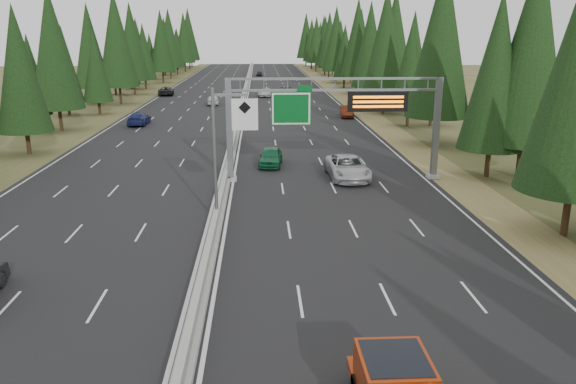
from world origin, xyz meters
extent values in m
cube|color=black|center=(0.00, 80.00, 0.04)|extent=(32.00, 260.00, 0.08)
cube|color=olive|center=(17.80, 80.00, 0.03)|extent=(3.60, 260.00, 0.06)
cube|color=#414520|center=(-17.80, 80.00, 0.03)|extent=(3.60, 260.00, 0.06)
cube|color=gray|center=(0.00, 80.00, 0.23)|extent=(0.70, 260.00, 0.30)
cube|color=gray|center=(0.00, 80.00, 0.63)|extent=(0.30, 260.00, 0.60)
cube|color=slate|center=(0.35, 35.00, 3.98)|extent=(0.45, 0.45, 7.80)
cube|color=gray|center=(0.35, 35.00, 0.23)|extent=(0.90, 0.90, 0.30)
cube|color=slate|center=(16.20, 35.00, 3.98)|extent=(0.45, 0.45, 7.80)
cube|color=gray|center=(16.20, 35.00, 0.23)|extent=(0.90, 0.90, 0.30)
cube|color=slate|center=(8.28, 35.00, 7.80)|extent=(15.85, 0.35, 0.16)
cube|color=slate|center=(8.28, 35.00, 6.96)|extent=(15.85, 0.35, 0.16)
cube|color=#054C19|center=(5.00, 34.75, 5.63)|extent=(3.00, 0.10, 2.50)
cube|color=silver|center=(5.00, 34.69, 5.63)|extent=(2.85, 0.02, 2.35)
cube|color=#054C19|center=(6.00, 34.75, 7.13)|extent=(1.10, 0.10, 0.45)
cube|color=black|center=(11.50, 34.70, 6.13)|extent=(4.50, 0.40, 1.50)
cube|color=orange|center=(11.50, 34.48, 6.48)|extent=(3.80, 0.02, 0.18)
cube|color=orange|center=(11.50, 34.48, 6.13)|extent=(3.80, 0.02, 0.18)
cube|color=orange|center=(11.50, 34.48, 5.78)|extent=(3.80, 0.02, 0.18)
cylinder|color=slate|center=(0.00, 25.00, 4.08)|extent=(0.20, 0.20, 8.00)
cube|color=gray|center=(0.00, 25.00, 0.18)|extent=(0.50, 0.50, 0.20)
cube|color=slate|center=(1.00, 25.00, 7.68)|extent=(2.00, 0.15, 0.15)
cube|color=silver|center=(1.80, 24.88, 6.58)|extent=(1.50, 0.06, 1.80)
cylinder|color=black|center=(19.72, 21.90, 1.35)|extent=(0.40, 0.40, 2.71)
cylinder|color=black|center=(20.72, 35.55, 1.14)|extent=(0.40, 0.40, 2.28)
cone|color=black|center=(20.72, 35.55, 8.26)|extent=(5.13, 5.13, 11.96)
cylinder|color=black|center=(23.09, 35.14, 1.38)|extent=(0.40, 0.40, 2.77)
cone|color=black|center=(23.09, 35.14, 10.04)|extent=(6.23, 6.23, 14.54)
cylinder|color=black|center=(20.58, 49.04, 1.45)|extent=(0.40, 0.40, 2.91)
cone|color=black|center=(20.58, 49.04, 10.54)|extent=(6.54, 6.54, 15.26)
cylinder|color=black|center=(24.84, 45.22, 0.93)|extent=(0.40, 0.40, 1.86)
cone|color=black|center=(24.84, 45.22, 6.75)|extent=(4.19, 4.19, 9.78)
cylinder|color=black|center=(20.88, 61.03, 1.02)|extent=(0.40, 0.40, 2.04)
cone|color=black|center=(20.88, 61.03, 7.41)|extent=(4.60, 4.60, 10.73)
cylinder|color=black|center=(23.83, 61.22, 1.22)|extent=(0.40, 0.40, 2.44)
cone|color=black|center=(23.83, 61.22, 8.86)|extent=(5.50, 5.50, 12.83)
cylinder|color=black|center=(20.26, 72.46, 1.38)|extent=(0.40, 0.40, 2.77)
cone|color=black|center=(20.26, 72.46, 10.04)|extent=(6.23, 6.23, 14.54)
cylinder|color=black|center=(24.52, 73.64, 1.14)|extent=(0.40, 0.40, 2.27)
cone|color=black|center=(24.52, 73.64, 8.24)|extent=(5.11, 5.11, 11.93)
cylinder|color=black|center=(20.70, 85.93, 1.29)|extent=(0.40, 0.40, 2.58)
cone|color=black|center=(20.70, 85.93, 9.37)|extent=(5.81, 5.81, 13.57)
cylinder|color=black|center=(24.83, 86.76, 1.45)|extent=(0.40, 0.40, 2.89)
cone|color=black|center=(24.83, 86.76, 10.49)|extent=(6.51, 6.51, 15.20)
cylinder|color=black|center=(20.97, 99.47, 1.39)|extent=(0.40, 0.40, 2.78)
cone|color=black|center=(20.97, 99.47, 10.08)|extent=(6.25, 6.25, 14.59)
cylinder|color=black|center=(23.37, 100.90, 1.05)|extent=(0.40, 0.40, 2.11)
cone|color=black|center=(23.37, 100.90, 7.63)|extent=(4.74, 4.74, 11.05)
cylinder|color=black|center=(20.40, 111.29, 1.04)|extent=(0.40, 0.40, 2.08)
cone|color=black|center=(20.40, 111.29, 7.56)|extent=(4.69, 4.69, 10.94)
cylinder|color=black|center=(24.12, 113.91, 1.29)|extent=(0.40, 0.40, 2.58)
cone|color=black|center=(24.12, 113.91, 9.37)|extent=(5.81, 5.81, 13.56)
cylinder|color=black|center=(20.41, 125.05, 1.38)|extent=(0.40, 0.40, 2.75)
cone|color=black|center=(20.41, 125.05, 9.98)|extent=(6.20, 6.20, 14.46)
cylinder|color=black|center=(23.96, 124.53, 1.02)|extent=(0.40, 0.40, 2.05)
cone|color=black|center=(23.96, 124.53, 7.42)|extent=(4.60, 4.60, 10.74)
cylinder|color=black|center=(20.57, 139.12, 1.32)|extent=(0.40, 0.40, 2.64)
cone|color=black|center=(20.57, 139.12, 9.57)|extent=(5.94, 5.94, 13.87)
cylinder|color=black|center=(23.37, 138.98, 1.17)|extent=(0.40, 0.40, 2.34)
cone|color=black|center=(23.37, 138.98, 8.49)|extent=(5.27, 5.27, 12.30)
cylinder|color=black|center=(20.89, 150.91, 1.27)|extent=(0.40, 0.40, 2.54)
cone|color=black|center=(20.89, 150.91, 9.21)|extent=(5.72, 5.72, 13.34)
cylinder|color=black|center=(23.07, 151.25, 0.94)|extent=(0.40, 0.40, 1.87)
cone|color=black|center=(23.07, 151.25, 6.79)|extent=(4.21, 4.21, 9.83)
cylinder|color=black|center=(19.93, 165.72, 1.29)|extent=(0.40, 0.40, 2.59)
cone|color=black|center=(19.93, 165.72, 9.38)|extent=(5.82, 5.82, 13.58)
cylinder|color=black|center=(23.15, 164.93, 0.96)|extent=(0.40, 0.40, 1.92)
cone|color=black|center=(23.15, 164.93, 6.95)|extent=(4.31, 4.31, 10.07)
cylinder|color=black|center=(19.60, 177.45, 1.26)|extent=(0.40, 0.40, 2.52)
cone|color=black|center=(19.60, 177.45, 9.15)|extent=(5.68, 5.68, 13.24)
cylinder|color=black|center=(23.54, 178.31, 1.35)|extent=(0.40, 0.40, 2.71)
cone|color=black|center=(23.54, 178.31, 9.82)|extent=(6.09, 6.09, 14.22)
cylinder|color=black|center=(19.09, 192.98, 1.44)|extent=(0.40, 0.40, 2.89)
cone|color=black|center=(19.09, 192.98, 10.48)|extent=(6.50, 6.50, 15.17)
cylinder|color=black|center=(23.66, 189.96, 1.21)|extent=(0.40, 0.40, 2.42)
cone|color=black|center=(23.66, 189.96, 8.76)|extent=(5.44, 5.44, 12.69)
cylinder|color=black|center=(-19.20, 46.17, 1.10)|extent=(0.40, 0.40, 2.19)
cone|color=black|center=(-19.20, 46.17, 7.94)|extent=(4.93, 4.93, 11.50)
cylinder|color=black|center=(-20.66, 59.66, 1.31)|extent=(0.40, 0.40, 2.61)
cone|color=black|center=(-20.66, 59.66, 9.48)|extent=(5.88, 5.88, 13.72)
cylinder|color=black|center=(-23.97, 60.85, 0.89)|extent=(0.40, 0.40, 1.78)
cone|color=black|center=(-23.97, 60.85, 6.45)|extent=(4.01, 4.01, 9.35)
cylinder|color=black|center=(-19.93, 73.45, 0.92)|extent=(0.40, 0.40, 1.83)
cone|color=black|center=(-19.93, 73.45, 6.65)|extent=(4.13, 4.13, 9.63)
cylinder|color=black|center=(-24.09, 73.20, 0.99)|extent=(0.40, 0.40, 1.97)
cone|color=black|center=(-24.09, 73.20, 7.14)|extent=(4.43, 4.43, 10.34)
cylinder|color=black|center=(-19.76, 85.48, 1.42)|extent=(0.40, 0.40, 2.83)
cone|color=black|center=(-19.76, 85.48, 10.27)|extent=(6.38, 6.38, 14.88)
cylinder|color=black|center=(-24.43, 87.05, 1.27)|extent=(0.40, 0.40, 2.53)
cone|color=black|center=(-24.43, 87.05, 9.18)|extent=(5.70, 5.70, 13.29)
cylinder|color=black|center=(-20.68, 100.61, 1.33)|extent=(0.40, 0.40, 2.66)
cone|color=black|center=(-20.68, 100.61, 9.64)|extent=(5.99, 5.99, 13.97)
cylinder|color=black|center=(-24.19, 100.39, 0.91)|extent=(0.40, 0.40, 1.82)
cone|color=black|center=(-24.19, 100.39, 6.60)|extent=(4.09, 4.09, 9.55)
cylinder|color=black|center=(-20.74, 111.60, 1.05)|extent=(0.40, 0.40, 2.11)
cone|color=black|center=(-20.74, 111.60, 7.65)|extent=(4.75, 4.75, 11.07)
cylinder|color=black|center=(-23.80, 112.40, 1.09)|extent=(0.40, 0.40, 2.18)
cone|color=black|center=(-23.80, 112.40, 7.89)|extent=(4.89, 4.89, 11.42)
cylinder|color=black|center=(-19.52, 126.26, 1.31)|extent=(0.40, 0.40, 2.62)
cone|color=black|center=(-19.52, 126.26, 9.49)|extent=(5.89, 5.89, 13.75)
cylinder|color=black|center=(-24.77, 124.82, 1.17)|extent=(0.40, 0.40, 2.34)
cone|color=black|center=(-24.77, 124.82, 8.48)|extent=(5.26, 5.26, 12.28)
cylinder|color=black|center=(-19.92, 140.71, 1.38)|extent=(0.40, 0.40, 2.76)
cone|color=black|center=(-19.92, 140.71, 10.01)|extent=(6.21, 6.21, 14.49)
cylinder|color=black|center=(-24.26, 137.41, 0.91)|extent=(0.40, 0.40, 1.82)
cone|color=black|center=(-24.26, 137.41, 6.60)|extent=(4.09, 4.09, 9.55)
cylinder|color=black|center=(-20.06, 153.80, 0.97)|extent=(0.40, 0.40, 1.95)
cone|color=black|center=(-20.06, 153.80, 7.06)|extent=(4.38, 4.38, 10.22)
cylinder|color=black|center=(-23.16, 151.73, 1.02)|extent=(0.40, 0.40, 2.03)
cone|color=black|center=(-23.16, 151.73, 7.37)|extent=(4.57, 4.57, 10.67)
cylinder|color=black|center=(-19.27, 165.23, 1.38)|extent=(0.40, 0.40, 2.75)
cone|color=black|center=(-19.27, 165.23, 9.98)|extent=(6.20, 6.20, 14.46)
cylinder|color=black|center=(-24.82, 164.34, 1.27)|extent=(0.40, 0.40, 2.53)
cone|color=black|center=(-24.82, 164.34, 9.19)|extent=(5.70, 5.70, 13.31)
cylinder|color=black|center=(-19.52, 178.52, 1.52)|extent=(0.40, 0.40, 3.03)
cone|color=black|center=(-19.52, 178.52, 10.99)|extent=(6.82, 6.82, 15.92)
cylinder|color=black|center=(-23.52, 180.51, 1.04)|extent=(0.40, 0.40, 2.07)
cone|color=black|center=(-23.52, 180.51, 7.52)|extent=(4.67, 4.67, 10.89)
cylinder|color=black|center=(-20.33, 191.49, 1.12)|extent=(0.40, 0.40, 2.24)
cone|color=black|center=(-20.33, 191.49, 8.12)|extent=(5.04, 5.04, 11.76)
cylinder|color=black|center=(-23.04, 193.71, 0.91)|extent=(0.40, 0.40, 1.82)
cone|color=black|center=(-23.04, 193.71, 6.62)|extent=(4.11, 4.11, 9.58)
imported|color=#AFAFB4|center=(9.45, 35.27, 0.96)|extent=(3.10, 6.41, 1.76)
cube|color=#8D2808|center=(6.45, 6.96, 1.41)|extent=(2.02, 2.34, 1.17)
cube|color=black|center=(6.45, 6.96, 1.73)|extent=(1.81, 2.02, 0.59)
imported|color=#145B35|center=(3.56, 40.00, 0.86)|extent=(2.30, 4.74, 1.56)
imported|color=#5E200D|center=(14.50, 68.63, 0.85)|extent=(1.95, 4.75, 1.53)
imported|color=black|center=(7.47, 94.26, 0.87)|extent=(2.49, 5.53, 1.57)
imported|color=silver|center=(3.86, 95.11, 0.83)|extent=(2.92, 5.61, 1.51)
imported|color=black|center=(2.73, 146.31, 0.72)|extent=(1.81, 3.87, 1.28)
imported|color=navy|center=(-12.36, 63.23, 0.87)|extent=(2.28, 5.49, 1.59)
imported|color=silver|center=(-4.73, 83.24, 0.87)|extent=(2.11, 4.71, 1.57)
imported|color=black|center=(-14.50, 98.41, 0.87)|extent=(3.13, 5.92, 1.59)
camera|label=1|loc=(2.64, -7.14, 11.01)|focal=35.00mm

